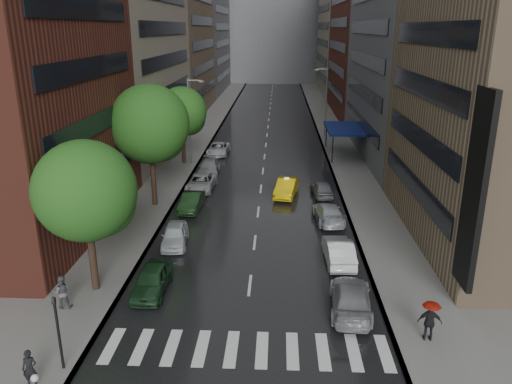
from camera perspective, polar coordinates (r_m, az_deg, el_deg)
ground at (r=25.73m, az=-1.24°, el=-14.92°), size 220.00×220.00×0.00m
road at (r=72.86m, az=1.34°, el=7.16°), size 14.00×140.00×0.01m
sidewalk_left at (r=73.59m, az=-5.74°, el=7.24°), size 4.00×140.00×0.15m
sidewalk_right at (r=73.22m, az=8.46°, el=7.08°), size 4.00×140.00×0.15m
crosswalk at (r=24.07m, az=-1.06°, el=-17.52°), size 13.15×2.80×0.01m
buildings_left at (r=81.96m, az=-9.61°, el=19.40°), size 8.00×108.00×38.00m
buildings_right at (r=79.33m, az=13.05°, el=18.55°), size 8.05×109.10×36.00m
building_far at (r=139.49m, az=2.06°, el=19.09°), size 40.00×14.00×32.00m
tree_near at (r=27.71m, az=-18.94°, el=0.10°), size 5.42×5.42×8.64m
tree_mid at (r=40.44m, az=-12.05°, el=7.59°), size 6.28×6.28×10.01m
tree_far at (r=53.45m, az=-8.47°, el=9.07°), size 5.21×5.21×8.31m
taxi at (r=43.73m, az=3.49°, el=0.51°), size 2.36×4.77×1.50m
parked_cars_left at (r=44.33m, az=-6.52°, el=0.60°), size 2.54×36.42×1.47m
parked_cars_right at (r=34.10m, az=8.96°, el=-5.01°), size 2.52×23.34×1.53m
ped_bag_walker at (r=23.28m, az=-24.41°, el=-17.98°), size 0.68×0.48×1.64m
ped_black_umbrella at (r=28.05m, az=-21.37°, el=-10.04°), size 1.01×0.98×2.09m
ped_red_umbrella at (r=25.12m, az=19.30°, el=-13.40°), size 1.16×0.82×2.01m
traffic_light at (r=23.11m, az=-21.73°, el=-14.06°), size 0.18×0.15×3.45m
street_lamp_left at (r=53.09m, az=-7.56°, el=8.17°), size 1.74×0.22×9.00m
street_lamp_right at (r=67.39m, az=7.96°, el=10.29°), size 1.74×0.22×9.00m
awning at (r=58.01m, az=10.00°, el=7.15°), size 4.00×8.00×3.12m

